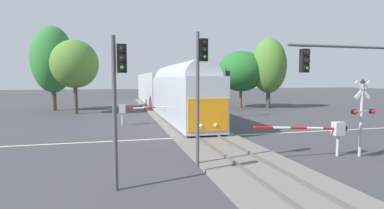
{
  "coord_description": "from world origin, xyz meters",
  "views": [
    {
      "loc": [
        -5.82,
        -19.83,
        3.99
      ],
      "look_at": [
        0.06,
        3.31,
        2.0
      ],
      "focal_mm": 28.01,
      "sensor_mm": 36.0,
      "label": 1
    }
  ],
  "objects_px": {
    "commuter_train": "(163,89)",
    "pine_left_background": "(53,60)",
    "traffic_signal_near_right": "(363,72)",
    "oak_behind_train": "(75,64)",
    "traffic_signal_median": "(200,78)",
    "oak_far_right": "(241,71)",
    "crossing_gate_far": "(128,109)",
    "crossing_gate_near": "(329,130)",
    "traffic_signal_far_side": "(227,84)",
    "maple_right_background": "(269,66)",
    "crossing_signal_mast": "(362,109)",
    "traffic_signal_near_left": "(118,88)"
  },
  "relations": [
    {
      "from": "traffic_signal_median",
      "to": "maple_right_background",
      "type": "bearing_deg",
      "value": 55.79
    },
    {
      "from": "oak_behind_train",
      "to": "oak_far_right",
      "type": "distance_m",
      "value": 22.08
    },
    {
      "from": "traffic_signal_near_right",
      "to": "pine_left_background",
      "type": "distance_m",
      "value": 35.9
    },
    {
      "from": "pine_left_background",
      "to": "traffic_signal_near_right",
      "type": "bearing_deg",
      "value": -58.54
    },
    {
      "from": "oak_far_right",
      "to": "commuter_train",
      "type": "bearing_deg",
      "value": -170.98
    },
    {
      "from": "traffic_signal_median",
      "to": "crossing_gate_near",
      "type": "bearing_deg",
      "value": 0.75
    },
    {
      "from": "crossing_gate_near",
      "to": "oak_behind_train",
      "type": "height_order",
      "value": "oak_behind_train"
    },
    {
      "from": "traffic_signal_far_side",
      "to": "oak_far_right",
      "type": "height_order",
      "value": "oak_far_right"
    },
    {
      "from": "commuter_train",
      "to": "pine_left_background",
      "type": "distance_m",
      "value": 14.67
    },
    {
      "from": "pine_left_background",
      "to": "maple_right_background",
      "type": "bearing_deg",
      "value": -7.93
    },
    {
      "from": "pine_left_background",
      "to": "traffic_signal_near_left",
      "type": "bearing_deg",
      "value": -75.74
    },
    {
      "from": "commuter_train",
      "to": "traffic_signal_near_right",
      "type": "bearing_deg",
      "value": -79.26
    },
    {
      "from": "crossing_gate_near",
      "to": "oak_far_right",
      "type": "bearing_deg",
      "value": 75.97
    },
    {
      "from": "traffic_signal_far_side",
      "to": "traffic_signal_near_left",
      "type": "relative_size",
      "value": 0.94
    },
    {
      "from": "crossing_gate_near",
      "to": "oak_far_right",
      "type": "relative_size",
      "value": 0.66
    },
    {
      "from": "traffic_signal_near_right",
      "to": "traffic_signal_near_left",
      "type": "height_order",
      "value": "traffic_signal_near_right"
    },
    {
      "from": "commuter_train",
      "to": "oak_far_right",
      "type": "relative_size",
      "value": 5.22
    },
    {
      "from": "traffic_signal_near_right",
      "to": "oak_far_right",
      "type": "distance_m",
      "value": 29.25
    },
    {
      "from": "crossing_gate_far",
      "to": "maple_right_background",
      "type": "xyz_separation_m",
      "value": [
        19.63,
        11.28,
        4.48
      ]
    },
    {
      "from": "oak_far_right",
      "to": "crossing_gate_near",
      "type": "bearing_deg",
      "value": -104.03
    },
    {
      "from": "traffic_signal_near_right",
      "to": "crossing_signal_mast",
      "type": "bearing_deg",
      "value": 45.14
    },
    {
      "from": "commuter_train",
      "to": "crossing_gate_far",
      "type": "relative_size",
      "value": 7.8
    },
    {
      "from": "traffic_signal_far_side",
      "to": "pine_left_background",
      "type": "distance_m",
      "value": 22.95
    },
    {
      "from": "oak_behind_train",
      "to": "traffic_signal_median",
      "type": "bearing_deg",
      "value": -71.11
    },
    {
      "from": "commuter_train",
      "to": "traffic_signal_near_right",
      "type": "height_order",
      "value": "traffic_signal_near_right"
    },
    {
      "from": "crossing_gate_near",
      "to": "pine_left_background",
      "type": "distance_m",
      "value": 34.6
    },
    {
      "from": "oak_behind_train",
      "to": "pine_left_background",
      "type": "bearing_deg",
      "value": 124.17
    },
    {
      "from": "pine_left_background",
      "to": "traffic_signal_far_side",
      "type": "bearing_deg",
      "value": -33.45
    },
    {
      "from": "commuter_train",
      "to": "traffic_signal_near_right",
      "type": "relative_size",
      "value": 7.07
    },
    {
      "from": "traffic_signal_median",
      "to": "oak_far_right",
      "type": "xyz_separation_m",
      "value": [
        13.64,
        26.87,
        1.09
      ]
    },
    {
      "from": "traffic_signal_far_side",
      "to": "oak_far_right",
      "type": "bearing_deg",
      "value": 59.58
    },
    {
      "from": "crossing_gate_near",
      "to": "maple_right_background",
      "type": "xyz_separation_m",
      "value": [
        10.01,
        24.86,
        4.46
      ]
    },
    {
      "from": "traffic_signal_median",
      "to": "oak_behind_train",
      "type": "xyz_separation_m",
      "value": [
        -8.26,
        24.15,
        1.7
      ]
    },
    {
      "from": "traffic_signal_median",
      "to": "oak_behind_train",
      "type": "bearing_deg",
      "value": 108.89
    },
    {
      "from": "traffic_signal_far_side",
      "to": "crossing_gate_near",
      "type": "bearing_deg",
      "value": -91.87
    },
    {
      "from": "traffic_signal_near_right",
      "to": "oak_behind_train",
      "type": "height_order",
      "value": "oak_behind_train"
    },
    {
      "from": "crossing_gate_near",
      "to": "traffic_signal_near_right",
      "type": "distance_m",
      "value": 3.41
    },
    {
      "from": "oak_far_right",
      "to": "maple_right_background",
      "type": "relative_size",
      "value": 0.83
    },
    {
      "from": "crossing_signal_mast",
      "to": "traffic_signal_far_side",
      "type": "relative_size",
      "value": 0.78
    },
    {
      "from": "crossing_gate_near",
      "to": "commuter_train",
      "type": "bearing_deg",
      "value": 100.91
    },
    {
      "from": "traffic_signal_near_right",
      "to": "oak_far_right",
      "type": "height_order",
      "value": "oak_far_right"
    },
    {
      "from": "crossing_gate_far",
      "to": "pine_left_background",
      "type": "distance_m",
      "value": 18.35
    },
    {
      "from": "crossing_gate_far",
      "to": "traffic_signal_far_side",
      "type": "bearing_deg",
      "value": 14.92
    },
    {
      "from": "commuter_train",
      "to": "oak_far_right",
      "type": "distance_m",
      "value": 11.89
    },
    {
      "from": "traffic_signal_near_left",
      "to": "traffic_signal_near_right",
      "type": "bearing_deg",
      "value": 2.43
    },
    {
      "from": "crossing_signal_mast",
      "to": "pine_left_background",
      "type": "distance_m",
      "value": 35.66
    },
    {
      "from": "crossing_gate_far",
      "to": "crossing_gate_near",
      "type": "bearing_deg",
      "value": -54.71
    },
    {
      "from": "traffic_signal_near_right",
      "to": "traffic_signal_median",
      "type": "bearing_deg",
      "value": 167.09
    },
    {
      "from": "traffic_signal_far_side",
      "to": "traffic_signal_near_left",
      "type": "bearing_deg",
      "value": -120.96
    },
    {
      "from": "crossing_gate_near",
      "to": "traffic_signal_far_side",
      "type": "bearing_deg",
      "value": 88.13
    }
  ]
}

